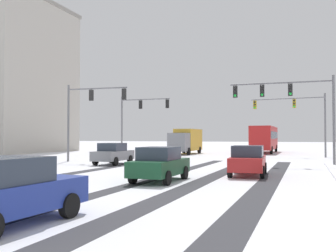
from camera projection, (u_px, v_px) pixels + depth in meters
wheel_track_left_lane at (158, 178)px, 19.39m from camera, size 0.84×29.01×0.01m
wheel_track_right_lane at (207, 179)px, 18.52m from camera, size 0.99×29.01×0.01m
wheel_track_center at (68, 174)px, 21.23m from camera, size 0.95×29.01×0.01m
wheel_track_oncoming at (269, 182)px, 17.52m from camera, size 1.01×29.01×0.01m
traffic_signal_near_right at (290, 100)px, 27.86m from camera, size 7.42×0.58×6.50m
traffic_signal_far_left at (138, 113)px, 40.92m from camera, size 5.68×0.39×6.50m
traffic_signal_far_right at (298, 112)px, 39.30m from camera, size 7.49×0.73×6.50m
traffic_signal_near_left at (88, 107)px, 31.65m from camera, size 5.46×0.66×6.50m
car_grey_lead at (113, 154)px, 28.67m from camera, size 1.91×4.14×1.62m
car_red_second at (248, 160)px, 20.39m from camera, size 2.01×4.19×1.62m
car_dark_green_third at (160, 164)px, 17.74m from camera, size 1.84×4.10×1.62m
car_blue_fourth at (7, 191)px, 8.91m from camera, size 2.01×4.19×1.62m
bus_oncoming at (264, 137)px, 48.94m from camera, size 2.72×11.01×3.38m
box_truck_delivery at (186, 140)px, 45.87m from camera, size 2.30×7.40×3.02m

